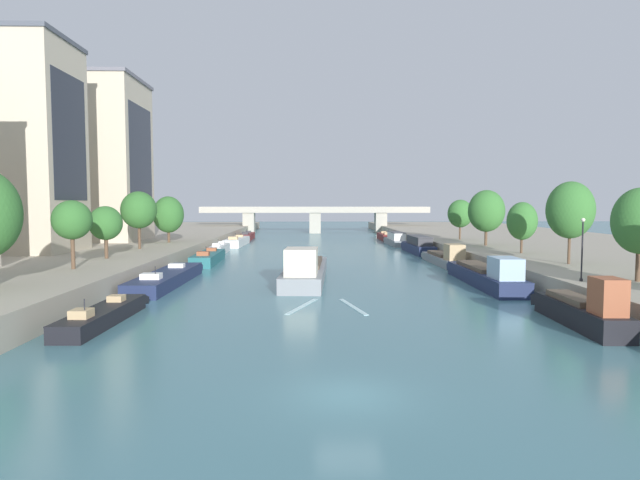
# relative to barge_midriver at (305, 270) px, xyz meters

# --- Properties ---
(ground_plane) EXTENTS (400.00, 400.00, 0.00)m
(ground_plane) POSITION_rel_barge_midriver_xyz_m (1.85, -30.02, -1.06)
(ground_plane) COLOR teal
(quay_left) EXTENTS (36.00, 170.00, 1.87)m
(quay_left) POSITION_rel_barge_midriver_xyz_m (-32.63, 24.98, -0.13)
(quay_left) COLOR #A89E89
(quay_left) RESTS_ON ground
(quay_right) EXTENTS (36.00, 170.00, 1.87)m
(quay_right) POSITION_rel_barge_midriver_xyz_m (36.34, 24.98, -0.13)
(quay_right) COLOR #A89E89
(quay_right) RESTS_ON ground
(barge_midriver) EXTENTS (4.62, 18.92, 3.58)m
(barge_midriver) POSITION_rel_barge_midriver_xyz_m (0.00, 0.00, 0.00)
(barge_midriver) COLOR gray
(barge_midriver) RESTS_ON ground
(wake_behind_barge) EXTENTS (5.59, 6.06, 0.03)m
(wake_behind_barge) POSITION_rel_barge_midriver_xyz_m (1.67, -12.44, -1.05)
(wake_behind_barge) COLOR silver
(wake_behind_barge) RESTS_ON ground
(moored_boat_left_near) EXTENTS (2.21, 11.00, 2.08)m
(moored_boat_left_near) POSITION_rel_barge_midriver_xyz_m (-12.26, -17.36, -0.54)
(moored_boat_left_near) COLOR black
(moored_boat_left_near) RESTS_ON ground
(moored_boat_left_end) EXTENTS (3.20, 16.82, 2.25)m
(moored_boat_left_end) POSITION_rel_barge_midriver_xyz_m (-12.55, -1.69, -0.47)
(moored_boat_left_end) COLOR #1E284C
(moored_boat_left_end) RESTS_ON ground
(moored_boat_left_midway) EXTENTS (2.86, 13.13, 2.36)m
(moored_boat_left_midway) POSITION_rel_barge_midriver_xyz_m (-12.16, 15.91, -0.40)
(moored_boat_left_midway) COLOR #23666B
(moored_boat_left_midway) RESTS_ON ground
(moored_boat_left_lone) EXTENTS (2.07, 10.47, 2.37)m
(moored_boat_left_lone) POSITION_rel_barge_midriver_xyz_m (-12.86, 28.20, -0.39)
(moored_boat_left_lone) COLOR silver
(moored_boat_left_lone) RESTS_ON ground
(moored_boat_left_second) EXTENTS (3.13, 13.90, 2.42)m
(moored_boat_left_second) POSITION_rel_barge_midriver_xyz_m (-12.37, 43.58, -0.37)
(moored_boat_left_second) COLOR silver
(moored_boat_left_second) RESTS_ON ground
(moored_boat_left_gap_after) EXTENTS (2.45, 13.26, 2.33)m
(moored_boat_left_gap_after) POSITION_rel_barge_midriver_xyz_m (-12.42, 59.33, -0.42)
(moored_boat_left_gap_after) COLOR maroon
(moored_boat_left_gap_after) RESTS_ON ground
(moored_boat_right_end) EXTENTS (2.22, 10.12, 3.34)m
(moored_boat_right_end) POSITION_rel_barge_midriver_xyz_m (16.59, -18.95, -0.05)
(moored_boat_right_end) COLOR black
(moored_boat_right_end) RESTS_ON ground
(moored_boat_right_downstream) EXTENTS (2.94, 16.54, 3.03)m
(moored_boat_right_downstream) POSITION_rel_barge_midriver_xyz_m (16.19, -3.02, -0.11)
(moored_boat_right_downstream) COLOR #1E284C
(moored_boat_right_downstream) RESTS_ON ground
(moored_boat_right_midway) EXTENTS (2.65, 13.67, 2.78)m
(moored_boat_right_midway) POSITION_rel_barge_midriver_xyz_m (16.70, 13.13, -0.24)
(moored_boat_right_midway) COLOR gray
(moored_boat_right_midway) RESTS_ON ground
(moored_boat_right_upstream) EXTENTS (2.88, 13.34, 2.57)m
(moored_boat_right_upstream) POSITION_rel_barge_midriver_xyz_m (16.65, 28.59, 0.02)
(moored_boat_right_upstream) COLOR #1E284C
(moored_boat_right_upstream) RESTS_ON ground
(moored_boat_right_near) EXTENTS (2.61, 12.57, 2.37)m
(moored_boat_right_near) POSITION_rel_barge_midriver_xyz_m (15.82, 44.01, -0.08)
(moored_boat_right_near) COLOR gray
(moored_boat_right_near) RESTS_ON ground
(moored_boat_right_lone) EXTENTS (2.05, 10.87, 2.36)m
(moored_boat_right_lone) POSITION_rel_barge_midriver_xyz_m (15.78, 57.38, -0.40)
(moored_boat_right_lone) COLOR maroon
(moored_boat_right_lone) RESTS_ON ground
(tree_left_distant) EXTENTS (3.21, 3.21, 5.75)m
(tree_left_distant) POSITION_rel_barge_midriver_xyz_m (-19.40, -5.30, 4.90)
(tree_left_distant) COLOR brown
(tree_left_distant) RESTS_ON quay_left
(tree_left_third) EXTENTS (3.25, 3.25, 5.23)m
(tree_left_third) POSITION_rel_barge_midriver_xyz_m (-19.89, 3.27, 4.33)
(tree_left_third) COLOR brown
(tree_left_third) RESTS_ON quay_left
(tree_left_far) EXTENTS (4.24, 4.24, 6.95)m
(tree_left_far) POSITION_rel_barge_midriver_xyz_m (-20.16, 14.46, 5.51)
(tree_left_far) COLOR brown
(tree_left_far) RESTS_ON quay_left
(tree_left_past_mid) EXTENTS (4.28, 4.28, 6.50)m
(tree_left_past_mid) POSITION_rel_barge_midriver_xyz_m (-19.46, 25.18, 4.75)
(tree_left_past_mid) COLOR brown
(tree_left_past_mid) RESTS_ON quay_left
(tree_right_end_of_row) EXTENTS (3.70, 3.70, 6.59)m
(tree_right_end_of_row) POSITION_rel_barge_midriver_xyz_m (23.45, -13.34, 5.07)
(tree_right_end_of_row) COLOR brown
(tree_right_end_of_row) RESTS_ON quay_right
(tree_right_midway) EXTENTS (4.16, 4.16, 7.47)m
(tree_right_midway) POSITION_rel_barge_midriver_xyz_m (23.94, -2.47, 5.70)
(tree_right_midway) COLOR brown
(tree_right_midway) RESTS_ON quay_right
(tree_right_past_mid) EXTENTS (3.27, 3.27, 5.65)m
(tree_right_past_mid) POSITION_rel_barge_midriver_xyz_m (23.84, 8.03, 4.36)
(tree_right_past_mid) COLOR brown
(tree_right_past_mid) RESTS_ON quay_right
(tree_right_distant) EXTENTS (4.69, 4.69, 7.25)m
(tree_right_distant) POSITION_rel_barge_midriver_xyz_m (23.51, 18.84, 5.32)
(tree_right_distant) COLOR brown
(tree_right_distant) RESTS_ON quay_right
(tree_right_by_lamp) EXTENTS (3.79, 3.79, 6.09)m
(tree_right_by_lamp) POSITION_rel_barge_midriver_xyz_m (23.42, 30.42, 4.77)
(tree_right_by_lamp) COLOR brown
(tree_right_by_lamp) RESTS_ON quay_right
(lamppost_right_bank) EXTENTS (0.28, 0.28, 4.47)m
(lamppost_right_bank) POSITION_rel_barge_midriver_xyz_m (19.54, -13.14, 3.26)
(lamppost_right_bank) COLOR black
(lamppost_right_bank) RESTS_ON quay_right
(building_left_tall) EXTENTS (11.64, 10.59, 23.91)m
(building_left_tall) POSITION_rel_barge_midriver_xyz_m (-32.17, 10.90, 12.78)
(building_left_tall) COLOR beige
(building_left_tall) RESTS_ON quay_left
(building_left_middle) EXTENTS (15.42, 13.16, 23.93)m
(building_left_middle) POSITION_rel_barge_midriver_xyz_m (-32.17, 30.19, 12.79)
(building_left_middle) COLOR beige
(building_left_middle) RESTS_ON quay_left
(bridge_far) EXTENTS (56.97, 4.40, 6.60)m
(bridge_far) POSITION_rel_barge_midriver_xyz_m (1.85, 82.53, 3.09)
(bridge_far) COLOR #ADA899
(bridge_far) RESTS_ON ground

